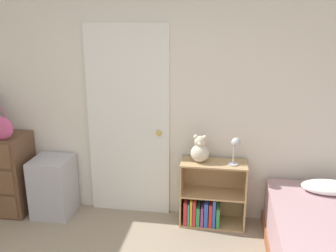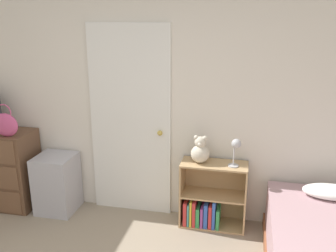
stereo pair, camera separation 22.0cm
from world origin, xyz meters
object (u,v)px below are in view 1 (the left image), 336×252
object	(u,v)px
handbag	(0,127)
teddy_bear	(200,150)
bookshelf	(209,201)
desk_lamp	(236,146)
storage_bin	(54,186)

from	to	relation	value
handbag	teddy_bear	distance (m)	2.07
bookshelf	desk_lamp	world-z (taller)	desk_lamp
handbag	teddy_bear	bearing A→B (deg)	5.68
teddy_bear	desk_lamp	size ratio (longest dim) A/B	0.99
bookshelf	desk_lamp	xyz separation A→B (m)	(0.25, -0.04, 0.64)
storage_bin	desk_lamp	world-z (taller)	desk_lamp
storage_bin	bookshelf	size ratio (longest dim) A/B	0.93
handbag	desk_lamp	size ratio (longest dim) A/B	1.22
bookshelf	teddy_bear	size ratio (longest dim) A/B	2.43
handbag	desk_lamp	bearing A→B (deg)	3.86
teddy_bear	desk_lamp	bearing A→B (deg)	-6.68
handbag	teddy_bear	size ratio (longest dim) A/B	1.23
handbag	bookshelf	distance (m)	2.30
storage_bin	teddy_bear	size ratio (longest dim) A/B	2.27
handbag	teddy_bear	xyz separation A→B (m)	(2.05, 0.20, -0.21)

